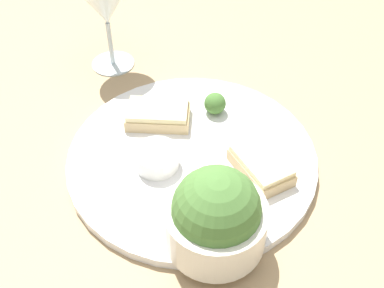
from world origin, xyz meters
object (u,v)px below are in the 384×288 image
cheese_toast_near (158,115)px  salad_bowl (216,216)px  sauce_ramekin (157,157)px  wine_glass (105,4)px  cheese_toast_far (261,165)px

cheese_toast_near → salad_bowl: bearing=-33.2°
sauce_ramekin → wine_glass: bearing=146.2°
cheese_toast_far → salad_bowl: bearing=-85.0°
sauce_ramekin → cheese_toast_far: size_ratio=0.59×
salad_bowl → cheese_toast_near: size_ratio=1.10×
salad_bowl → sauce_ramekin: (-0.13, 0.05, -0.03)m
sauce_ramekin → cheese_toast_far: (0.12, 0.07, -0.00)m
salad_bowl → cheese_toast_near: salad_bowl is taller
sauce_ramekin → cheese_toast_near: (-0.05, 0.07, -0.00)m
salad_bowl → wine_glass: size_ratio=0.75×
sauce_ramekin → cheese_toast_far: same height
sauce_ramekin → cheese_toast_far: bearing=31.2°
cheese_toast_far → wine_glass: 0.36m
cheese_toast_near → cheese_toast_far: 0.17m
cheese_toast_near → sauce_ramekin: bearing=-51.9°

